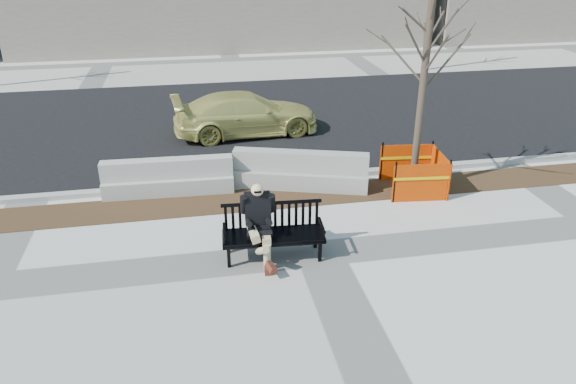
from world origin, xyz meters
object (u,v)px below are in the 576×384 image
Objects in this scene: sedan at (247,134)px; jersey_barrier_left at (170,193)px; tree_fence at (412,190)px; bench at (274,257)px; jersey_barrier_right at (300,187)px; seated_man at (259,256)px.

jersey_barrier_left is at bearing 143.85° from sedan.
jersey_barrier_left is (-5.85, 0.93, 0.00)m from tree_fence.
bench is at bearing -148.08° from tree_fence.
jersey_barrier_right is at bearing 72.95° from bench.
jersey_barrier_right reaches higher than jersey_barrier_left.
sedan is at bearing 125.60° from tree_fence.
seated_man is 0.48× the size of jersey_barrier_left.
sedan is 1.36× the size of jersey_barrier_right.
sedan is at bearing 91.24° from bench.
tree_fence is (3.84, 2.39, 0.00)m from bench.
sedan reaches higher than jersey_barrier_left.
sedan is at bearing 61.24° from jersey_barrier_left.
seated_man is 3.69m from jersey_barrier_left.
jersey_barrier_left is 0.94× the size of jersey_barrier_right.
tree_fence is 6.01m from sedan.
sedan is 4.30m from jersey_barrier_right.
bench is at bearing -56.75° from jersey_barrier_left.
bench is 0.39× the size of tree_fence.
sedan is 1.45× the size of jersey_barrier_left.
bench reaches higher than jersey_barrier_right.
sedan is (-3.50, 4.88, 0.00)m from tree_fence.
tree_fence is at bearing 3.79° from jersey_barrier_right.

